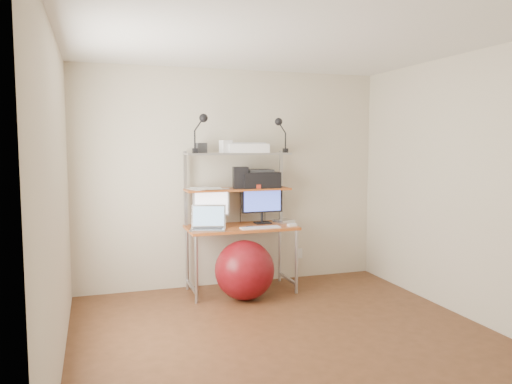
# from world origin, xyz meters

# --- Properties ---
(room) EXTENTS (3.60, 3.60, 3.60)m
(room) POSITION_xyz_m (0.00, 0.00, 1.25)
(room) COLOR brown
(room) RESTS_ON ground
(computer_desk) EXTENTS (1.20, 0.60, 1.57)m
(computer_desk) POSITION_xyz_m (0.00, 1.50, 0.96)
(computer_desk) COLOR #B85823
(computer_desk) RESTS_ON ground
(desktop) EXTENTS (1.20, 0.60, 0.00)m
(desktop) POSITION_xyz_m (0.00, 1.44, 0.74)
(desktop) COLOR #B85823
(desktop) RESTS_ON computer_desk
(mid_shelf) EXTENTS (1.18, 0.34, 0.00)m
(mid_shelf) POSITION_xyz_m (0.00, 1.57, 1.15)
(mid_shelf) COLOR #B85823
(mid_shelf) RESTS_ON computer_desk
(top_shelf) EXTENTS (1.18, 0.34, 0.00)m
(top_shelf) POSITION_xyz_m (0.00, 1.57, 1.55)
(top_shelf) COLOR #AFB0B4
(top_shelf) RESTS_ON computer_desk
(floor) EXTENTS (3.60, 3.60, 0.00)m
(floor) POSITION_xyz_m (0.00, 0.00, 0.00)
(floor) COLOR brown
(floor) RESTS_ON ground
(wall_outlet) EXTENTS (0.08, 0.01, 0.12)m
(wall_outlet) POSITION_xyz_m (0.85, 1.79, 0.30)
(wall_outlet) COLOR white
(wall_outlet) RESTS_ON room
(monitor_silver) EXTENTS (0.41, 0.15, 0.45)m
(monitor_silver) POSITION_xyz_m (-0.32, 1.52, 0.98)
(monitor_silver) COLOR #B1B2B6
(monitor_silver) RESTS_ON desktop
(monitor_black) EXTENTS (0.50, 0.14, 0.49)m
(monitor_black) POSITION_xyz_m (0.29, 1.56, 0.99)
(monitor_black) COLOR black
(monitor_black) RESTS_ON desktop
(laptop) EXTENTS (0.44, 0.39, 0.32)m
(laptop) POSITION_xyz_m (-0.39, 1.36, 0.79)
(laptop) COLOR silver
(laptop) RESTS_ON desktop
(keyboard) EXTENTS (0.44, 0.13, 0.01)m
(keyboard) POSITION_xyz_m (0.16, 1.25, 0.75)
(keyboard) COLOR white
(keyboard) RESTS_ON desktop
(mouse) EXTENTS (0.10, 0.07, 0.03)m
(mouse) POSITION_xyz_m (0.54, 1.27, 0.75)
(mouse) COLOR white
(mouse) RESTS_ON desktop
(mac_mini) EXTENTS (0.24, 0.24, 0.04)m
(mac_mini) POSITION_xyz_m (0.54, 1.52, 0.76)
(mac_mini) COLOR silver
(mac_mini) RESTS_ON desktop
(phone) EXTENTS (0.08, 0.14, 0.01)m
(phone) POSITION_xyz_m (0.07, 1.31, 0.75)
(phone) COLOR black
(phone) RESTS_ON desktop
(printer) EXTENTS (0.44, 0.30, 0.21)m
(printer) POSITION_xyz_m (0.26, 1.59, 1.25)
(printer) COLOR black
(printer) RESTS_ON mid_shelf
(nas_cube) EXTENTS (0.19, 0.19, 0.24)m
(nas_cube) POSITION_xyz_m (0.03, 1.56, 1.27)
(nas_cube) COLOR black
(nas_cube) RESTS_ON mid_shelf
(red_box) EXTENTS (0.17, 0.13, 0.05)m
(red_box) POSITION_xyz_m (0.16, 1.50, 1.17)
(red_box) COLOR #AD2F1B
(red_box) RESTS_ON mid_shelf
(scanner) EXTENTS (0.48, 0.35, 0.12)m
(scanner) POSITION_xyz_m (0.11, 1.54, 1.61)
(scanner) COLOR white
(scanner) RESTS_ON top_shelf
(box_white) EXTENTS (0.14, 0.13, 0.14)m
(box_white) POSITION_xyz_m (-0.15, 1.53, 1.62)
(box_white) COLOR white
(box_white) RESTS_ON top_shelf
(box_grey) EXTENTS (0.13, 0.13, 0.11)m
(box_grey) POSITION_xyz_m (-0.41, 1.61, 1.61)
(box_grey) COLOR #2F2F31
(box_grey) RESTS_ON top_shelf
(clip_lamp_left) EXTENTS (0.17, 0.09, 0.42)m
(clip_lamp_left) POSITION_xyz_m (-0.43, 1.47, 1.86)
(clip_lamp_left) COLOR black
(clip_lamp_left) RESTS_ON top_shelf
(clip_lamp_right) EXTENTS (0.16, 0.09, 0.39)m
(clip_lamp_right) POSITION_xyz_m (0.47, 1.47, 1.83)
(clip_lamp_right) COLOR black
(clip_lamp_right) RESTS_ON top_shelf
(exercise_ball) EXTENTS (0.63, 0.63, 0.63)m
(exercise_ball) POSITION_xyz_m (-0.05, 1.15, 0.32)
(exercise_ball) COLOR maroon
(exercise_ball) RESTS_ON floor
(paper_stack) EXTENTS (0.39, 0.37, 0.02)m
(paper_stack) POSITION_xyz_m (-0.37, 1.58, 1.16)
(paper_stack) COLOR white
(paper_stack) RESTS_ON mid_shelf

